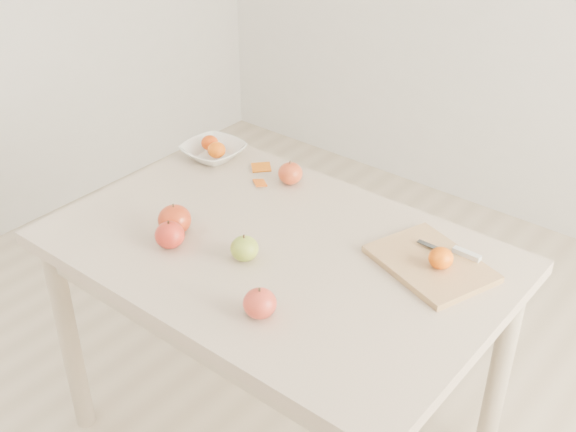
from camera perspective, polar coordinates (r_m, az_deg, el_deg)
The scene contains 14 objects.
table at distance 1.97m, azimuth -0.92°, elevation -4.76°, with size 1.20×0.80×0.75m.
cutting_board at distance 1.87m, azimuth 11.21°, elevation -3.72°, with size 0.29×0.22×0.02m, color tan.
board_tangerine at distance 1.83m, azimuth 11.98°, elevation -3.27°, with size 0.06×0.06×0.05m, color #DD5407.
fruit_bowl at distance 2.35m, azimuth -5.91°, elevation 5.09°, with size 0.19×0.19×0.05m, color white.
bowl_tangerine_near at distance 2.37m, azimuth -6.20°, elevation 5.78°, with size 0.06×0.06×0.05m, color #CC3907.
bowl_tangerine_far at distance 2.32m, azimuth -5.67°, elevation 5.22°, with size 0.06×0.06×0.05m, color #E06307.
orange_peel_a at distance 2.29m, azimuth -2.13°, elevation 3.77°, with size 0.06×0.04×0.00m, color #D2630E.
orange_peel_b at distance 2.20m, azimuth -2.23°, elevation 2.58°, with size 0.04×0.04×0.00m, color #DB590F.
paring_knife at distance 1.90m, azimuth 13.52°, elevation -2.85°, with size 0.17×0.05×0.01m.
apple_green at distance 1.85m, azimuth -3.46°, elevation -2.57°, with size 0.07×0.07×0.07m, color #5A8A17.
apple_red_a at distance 2.19m, azimuth 0.18°, elevation 3.39°, with size 0.08×0.08×0.07m, color maroon.
apple_red_e at distance 1.67m, azimuth -2.24°, elevation -6.90°, with size 0.08×0.08×0.07m, color #A31E27.
apple_red_b at distance 1.97m, azimuth -8.95°, elevation -0.29°, with size 0.09×0.09×0.08m, color #8D0707.
apple_red_c at distance 1.92m, azimuth -9.33°, elevation -1.49°, with size 0.08×0.08×0.07m, color #99010E.
Camera 1 is at (1.02, -1.21, 1.83)m, focal length 45.00 mm.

